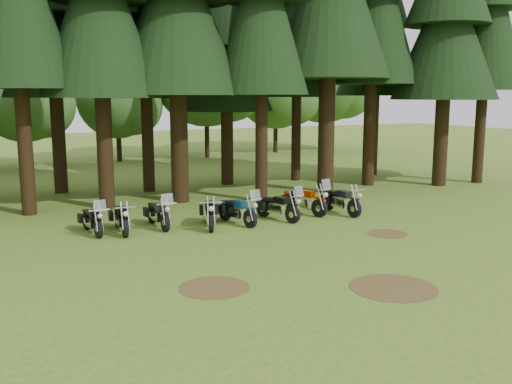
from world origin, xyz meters
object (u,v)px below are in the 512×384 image
at_px(motorcycle_5, 278,208).
at_px(motorcycle_6, 304,201).
at_px(motorcycle_1, 121,219).
at_px(motorcycle_2, 158,215).
at_px(motorcycle_4, 237,211).
at_px(motorcycle_7, 341,202).
at_px(motorcycle_3, 210,214).
at_px(motorcycle_0, 92,221).

relative_size(motorcycle_5, motorcycle_6, 0.93).
relative_size(motorcycle_1, motorcycle_2, 1.01).
distance_m(motorcycle_1, motorcycle_5, 5.90).
xyz_separation_m(motorcycle_4, motorcycle_7, (4.52, -0.15, 0.01)).
bearing_deg(motorcycle_3, motorcycle_4, 17.66).
bearing_deg(motorcycle_5, motorcycle_1, 156.18).
distance_m(motorcycle_4, motorcycle_6, 3.18).
xyz_separation_m(motorcycle_5, motorcycle_6, (1.47, 0.51, 0.04)).
height_order(motorcycle_4, motorcycle_7, motorcycle_4).
xyz_separation_m(motorcycle_0, motorcycle_7, (9.65, -1.03, 0.04)).
relative_size(motorcycle_2, motorcycle_5, 0.98).
height_order(motorcycle_1, motorcycle_5, motorcycle_5).
bearing_deg(motorcycle_2, motorcycle_0, 176.37).
xyz_separation_m(motorcycle_0, motorcycle_4, (5.12, -0.88, 0.03)).
xyz_separation_m(motorcycle_0, motorcycle_5, (6.80, -0.94, 0.03)).
xyz_separation_m(motorcycle_2, motorcycle_3, (1.69, -0.77, 0.02)).
bearing_deg(motorcycle_5, motorcycle_4, 161.26).
bearing_deg(motorcycle_1, motorcycle_6, 2.99).
xyz_separation_m(motorcycle_0, motorcycle_1, (0.95, -0.23, 0.02)).
distance_m(motorcycle_4, motorcycle_7, 4.52).
relative_size(motorcycle_4, motorcycle_5, 1.01).
distance_m(motorcycle_5, motorcycle_7, 2.84).
xyz_separation_m(motorcycle_0, motorcycle_2, (2.33, -0.09, 0.02)).
xyz_separation_m(motorcycle_3, motorcycle_7, (5.62, -0.17, 0.01)).
xyz_separation_m(motorcycle_1, motorcycle_7, (8.70, -0.80, 0.03)).
height_order(motorcycle_4, motorcycle_6, motorcycle_6).
relative_size(motorcycle_3, motorcycle_6, 0.93).
bearing_deg(motorcycle_0, motorcycle_7, -11.27).
xyz_separation_m(motorcycle_2, motorcycle_6, (5.94, -0.33, 0.05)).
height_order(motorcycle_0, motorcycle_5, motorcycle_5).
distance_m(motorcycle_3, motorcycle_5, 2.78).
bearing_deg(motorcycle_6, motorcycle_4, 171.78).
relative_size(motorcycle_5, motorcycle_7, 0.95).
bearing_deg(motorcycle_7, motorcycle_0, 169.72).
relative_size(motorcycle_2, motorcycle_3, 0.99).
distance_m(motorcycle_1, motorcycle_2, 1.39).
height_order(motorcycle_1, motorcycle_3, motorcycle_3).
xyz_separation_m(motorcycle_0, motorcycle_6, (8.27, -0.43, 0.07)).
bearing_deg(motorcycle_6, motorcycle_5, -177.27).
distance_m(motorcycle_0, motorcycle_2, 2.33).
relative_size(motorcycle_4, motorcycle_6, 0.94).
distance_m(motorcycle_2, motorcycle_4, 2.90).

